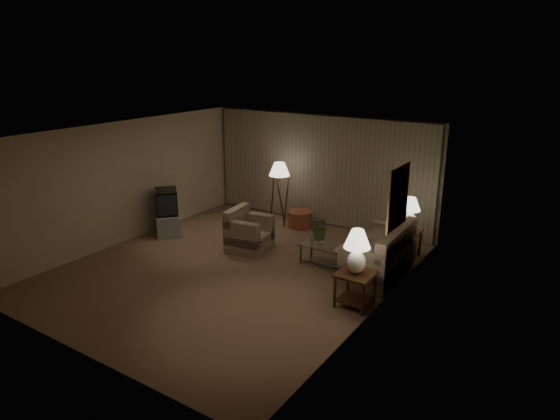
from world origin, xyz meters
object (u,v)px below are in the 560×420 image
object	(u,v)px
ottoman	(300,219)
vase	(320,240)
armchair	(249,234)
table_lamp_far	(411,210)
sofa	(378,256)
table_lamp_near	(357,248)
side_table_near	(355,283)
tv_cabinet	(168,223)
crt_tv	(167,202)
side_table_far	(408,238)
coffee_table	(326,252)
floor_lamp	(279,192)

from	to	relation	value
ottoman	vase	distance (m)	2.26
armchair	table_lamp_far	world-z (taller)	table_lamp_far
sofa	table_lamp_near	distance (m)	1.51
side_table_near	tv_cabinet	bearing A→B (deg)	171.14
ottoman	crt_tv	bearing A→B (deg)	-138.02
side_table_far	coffee_table	xyz separation A→B (m)	(-1.21, -1.35, -0.12)
side_table_near	table_lamp_far	distance (m)	2.66
armchair	tv_cabinet	size ratio (longest dim) A/B	1.10
side_table_near	floor_lamp	world-z (taller)	floor_lamp
floor_lamp	side_table_far	bearing A→B (deg)	-3.55
sofa	table_lamp_far	bearing A→B (deg)	171.58
table_lamp_far	tv_cabinet	world-z (taller)	table_lamp_far
armchair	table_lamp_near	xyz separation A→B (m)	(2.98, -1.05, 0.69)
side_table_near	vase	size ratio (longest dim) A/B	4.11
tv_cabinet	vase	world-z (taller)	vase
crt_tv	armchair	bearing A→B (deg)	48.68
floor_lamp	tv_cabinet	bearing A→B (deg)	-132.58
vase	ottoman	bearing A→B (deg)	131.19
table_lamp_near	table_lamp_far	xyz separation A→B (m)	(0.00, 2.60, -0.05)
side_table_far	crt_tv	bearing A→B (deg)	-161.01
ottoman	vase	world-z (taller)	vase
floor_lamp	vase	world-z (taller)	floor_lamp
table_lamp_far	side_table_near	bearing A→B (deg)	-90.00
coffee_table	table_lamp_near	bearing A→B (deg)	-45.97
table_lamp_far	ottoman	distance (m)	2.97
table_lamp_far	crt_tv	distance (m)	5.50
side_table_far	tv_cabinet	size ratio (longest dim) A/B	0.62
sofa	side_table_near	distance (m)	1.36
table_lamp_near	tv_cabinet	xyz separation A→B (m)	(-5.20, 0.81, -0.80)
side_table_far	ottoman	size ratio (longest dim) A/B	1.00
armchair	tv_cabinet	distance (m)	2.23
tv_cabinet	table_lamp_near	bearing A→B (deg)	33.65
coffee_table	crt_tv	distance (m)	4.05
vase	side_table_far	bearing A→B (deg)	44.82
side_table_far	ottoman	world-z (taller)	side_table_far
sofa	armchair	xyz separation A→B (m)	(-2.83, -0.30, -0.04)
armchair	vase	bearing A→B (deg)	-90.67
table_lamp_far	floor_lamp	xyz separation A→B (m)	(-3.36, 0.21, -0.18)
armchair	side_table_far	distance (m)	3.36
tv_cabinet	vase	xyz separation A→B (m)	(3.84, 0.44, 0.24)
sofa	vase	bearing A→B (deg)	-86.85
side_table_far	armchair	bearing A→B (deg)	-152.56
side_table_near	side_table_far	size ratio (longest dim) A/B	1.00
side_table_far	table_lamp_far	bearing A→B (deg)	0.00
sofa	coffee_table	xyz separation A→B (m)	(-1.06, -0.10, -0.12)
sofa	table_lamp_far	xyz separation A→B (m)	(0.15, 1.25, 0.61)
crt_tv	ottoman	xyz separation A→B (m)	(2.36, 2.13, -0.59)
crt_tv	vase	size ratio (longest dim) A/B	5.59
table_lamp_near	vase	size ratio (longest dim) A/B	5.25
armchair	side_table_near	size ratio (longest dim) A/B	1.78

